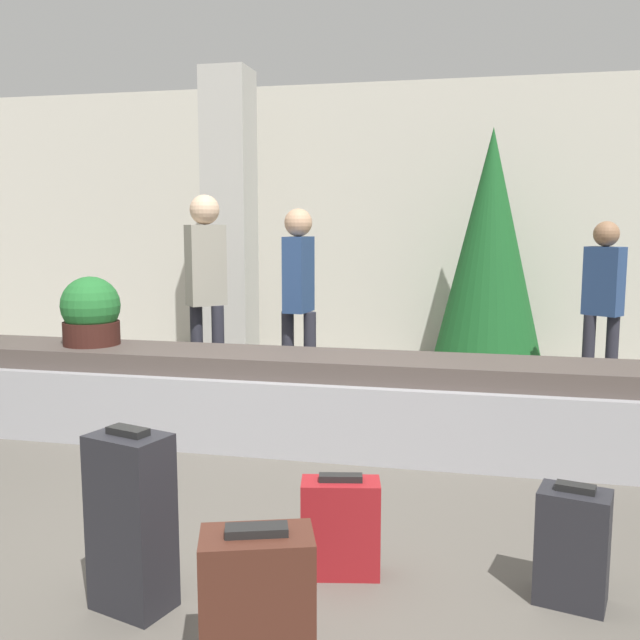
{
  "coord_description": "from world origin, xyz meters",
  "views": [
    {
      "loc": [
        1.09,
        -3.09,
        1.6
      ],
      "look_at": [
        0.0,
        1.78,
        0.91
      ],
      "focal_mm": 40.0,
      "sensor_mm": 36.0,
      "label": 1
    }
  ],
  "objects_px": {
    "suitcase_1": "(258,606)",
    "suitcase_3": "(573,547)",
    "decorated_tree": "(490,245)",
    "potted_plant_0": "(91,313)",
    "traveler_0": "(299,288)",
    "traveler_1": "(603,295)",
    "traveler_2": "(206,278)",
    "suitcase_0": "(131,522)",
    "pillar": "(230,222)",
    "suitcase_2": "(340,527)"
  },
  "relations": [
    {
      "from": "suitcase_0",
      "to": "traveler_1",
      "type": "xyz_separation_m",
      "value": [
        2.46,
        4.18,
        0.58
      ]
    },
    {
      "from": "suitcase_1",
      "to": "potted_plant_0",
      "type": "bearing_deg",
      "value": 110.58
    },
    {
      "from": "suitcase_1",
      "to": "suitcase_3",
      "type": "distance_m",
      "value": 1.38
    },
    {
      "from": "traveler_2",
      "to": "decorated_tree",
      "type": "bearing_deg",
      "value": 172.73
    },
    {
      "from": "traveler_2",
      "to": "suitcase_2",
      "type": "bearing_deg",
      "value": 77.89
    },
    {
      "from": "potted_plant_0",
      "to": "traveler_0",
      "type": "distance_m",
      "value": 1.75
    },
    {
      "from": "suitcase_3",
      "to": "traveler_1",
      "type": "bearing_deg",
      "value": 93.92
    },
    {
      "from": "suitcase_1",
      "to": "decorated_tree",
      "type": "height_order",
      "value": "decorated_tree"
    },
    {
      "from": "potted_plant_0",
      "to": "traveler_0",
      "type": "height_order",
      "value": "traveler_0"
    },
    {
      "from": "traveler_1",
      "to": "traveler_0",
      "type": "bearing_deg",
      "value": -128.76
    },
    {
      "from": "pillar",
      "to": "potted_plant_0",
      "type": "bearing_deg",
      "value": -96.3
    },
    {
      "from": "suitcase_1",
      "to": "decorated_tree",
      "type": "bearing_deg",
      "value": 62.8
    },
    {
      "from": "decorated_tree",
      "to": "suitcase_1",
      "type": "bearing_deg",
      "value": -98.69
    },
    {
      "from": "traveler_1",
      "to": "decorated_tree",
      "type": "bearing_deg",
      "value": 172.99
    },
    {
      "from": "pillar",
      "to": "decorated_tree",
      "type": "height_order",
      "value": "pillar"
    },
    {
      "from": "suitcase_3",
      "to": "traveler_1",
      "type": "xyz_separation_m",
      "value": [
        0.67,
        3.74,
        0.71
      ]
    },
    {
      "from": "suitcase_1",
      "to": "traveler_1",
      "type": "xyz_separation_m",
      "value": [
        1.81,
        4.51,
        0.68
      ]
    },
    {
      "from": "suitcase_2",
      "to": "traveler_0",
      "type": "xyz_separation_m",
      "value": [
        -0.95,
        2.95,
        0.81
      ]
    },
    {
      "from": "suitcase_1",
      "to": "suitcase_2",
      "type": "distance_m",
      "value": 0.82
    },
    {
      "from": "suitcase_2",
      "to": "potted_plant_0",
      "type": "height_order",
      "value": "potted_plant_0"
    },
    {
      "from": "traveler_0",
      "to": "potted_plant_0",
      "type": "bearing_deg",
      "value": 135.15
    },
    {
      "from": "pillar",
      "to": "suitcase_1",
      "type": "xyz_separation_m",
      "value": [
        1.91,
        -5.12,
        -1.33
      ]
    },
    {
      "from": "suitcase_2",
      "to": "traveler_2",
      "type": "bearing_deg",
      "value": 110.65
    },
    {
      "from": "suitcase_2",
      "to": "suitcase_3",
      "type": "bearing_deg",
      "value": -12.88
    },
    {
      "from": "pillar",
      "to": "suitcase_2",
      "type": "xyz_separation_m",
      "value": [
        2.05,
        -4.31,
        -1.37
      ]
    },
    {
      "from": "suitcase_0",
      "to": "traveler_2",
      "type": "relative_size",
      "value": 0.42
    },
    {
      "from": "traveler_1",
      "to": "traveler_2",
      "type": "xyz_separation_m",
      "value": [
        -3.41,
        -0.92,
        0.16
      ]
    },
    {
      "from": "suitcase_0",
      "to": "decorated_tree",
      "type": "xyz_separation_m",
      "value": [
        1.48,
        5.07,
        0.99
      ]
    },
    {
      "from": "traveler_1",
      "to": "traveler_2",
      "type": "bearing_deg",
      "value": -129.88
    },
    {
      "from": "traveler_0",
      "to": "pillar",
      "type": "bearing_deg",
      "value": 46.43
    },
    {
      "from": "potted_plant_0",
      "to": "decorated_tree",
      "type": "relative_size",
      "value": 0.21
    },
    {
      "from": "potted_plant_0",
      "to": "traveler_1",
      "type": "relative_size",
      "value": 0.33
    },
    {
      "from": "pillar",
      "to": "traveler_0",
      "type": "height_order",
      "value": "pillar"
    },
    {
      "from": "pillar",
      "to": "traveler_2",
      "type": "xyz_separation_m",
      "value": [
        0.32,
        -1.52,
        -0.48
      ]
    },
    {
      "from": "traveler_1",
      "to": "decorated_tree",
      "type": "relative_size",
      "value": 0.63
    },
    {
      "from": "suitcase_1",
      "to": "decorated_tree",
      "type": "distance_m",
      "value": 5.57
    },
    {
      "from": "suitcase_0",
      "to": "suitcase_3",
      "type": "relative_size",
      "value": 1.49
    },
    {
      "from": "pillar",
      "to": "suitcase_0",
      "type": "bearing_deg",
      "value": -75.2
    },
    {
      "from": "traveler_2",
      "to": "decorated_tree",
      "type": "distance_m",
      "value": 3.03
    },
    {
      "from": "decorated_tree",
      "to": "potted_plant_0",
      "type": "bearing_deg",
      "value": -137.92
    },
    {
      "from": "suitcase_0",
      "to": "traveler_1",
      "type": "bearing_deg",
      "value": 76.33
    },
    {
      "from": "pillar",
      "to": "suitcase_1",
      "type": "bearing_deg",
      "value": -69.5
    },
    {
      "from": "pillar",
      "to": "traveler_1",
      "type": "xyz_separation_m",
      "value": [
        3.73,
        -0.61,
        -0.65
      ]
    },
    {
      "from": "suitcase_3",
      "to": "suitcase_2",
      "type": "bearing_deg",
      "value": -167.54
    },
    {
      "from": "pillar",
      "to": "traveler_1",
      "type": "distance_m",
      "value": 3.83
    },
    {
      "from": "suitcase_2",
      "to": "traveler_0",
      "type": "bearing_deg",
      "value": 96.56
    },
    {
      "from": "potted_plant_0",
      "to": "pillar",
      "type": "bearing_deg",
      "value": 83.7
    },
    {
      "from": "pillar",
      "to": "traveler_1",
      "type": "height_order",
      "value": "pillar"
    },
    {
      "from": "suitcase_0",
      "to": "potted_plant_0",
      "type": "height_order",
      "value": "potted_plant_0"
    },
    {
      "from": "traveler_0",
      "to": "traveler_1",
      "type": "distance_m",
      "value": 2.73
    }
  ]
}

